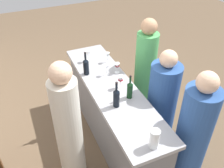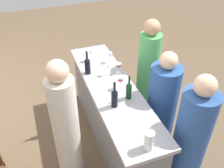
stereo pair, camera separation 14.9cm
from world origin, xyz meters
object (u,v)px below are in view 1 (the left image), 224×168
wine_bottle_leftmost_near_black (116,97)px  wine_glass_far_left (107,68)px  wine_bottle_second_left_dark_green (130,89)px  water_pitcher (155,139)px  person_left_guest (145,72)px  wine_glass_near_left (117,66)px  person_right_guest (193,135)px  wine_bottle_center_near_black (86,66)px  wine_glass_near_center (108,55)px  wine_glass_near_right (120,80)px  wine_glass_far_center (88,54)px  person_center_guest (161,106)px  person_server_behind (69,129)px

wine_bottle_leftmost_near_black → wine_glass_far_left: size_ratio=2.16×
wine_bottle_second_left_dark_green → wine_glass_far_left: bearing=6.8°
water_pitcher → person_left_guest: 1.58m
wine_glass_near_left → person_right_guest: bearing=-161.9°
wine_bottle_center_near_black → wine_glass_near_center: size_ratio=2.21×
wine_glass_near_right → wine_glass_far_center: (0.77, 0.16, 0.00)m
wine_glass_near_center → wine_glass_far_left: (-0.31, 0.14, 0.01)m
wine_bottle_center_near_black → wine_glass_far_center: bearing=-23.4°
wine_glass_near_right → wine_glass_far_left: wine_glass_near_right is taller
wine_bottle_center_near_black → wine_bottle_second_left_dark_green: bearing=-155.3°
wine_glass_far_center → wine_bottle_second_left_dark_green: bearing=-169.9°
person_left_guest → wine_glass_far_left: bearing=24.4°
wine_glass_near_left → wine_glass_near_center: size_ratio=0.99×
wine_bottle_leftmost_near_black → wine_glass_far_left: 0.65m
wine_glass_near_left → wine_glass_near_center: bearing=1.8°
person_left_guest → wine_glass_near_left: bearing=27.3°
wine_glass_far_left → person_left_guest: 0.72m
water_pitcher → person_center_guest: 0.95m
wine_glass_far_center → wine_bottle_leftmost_near_black: bearing=178.3°
wine_bottle_second_left_dark_green → wine_glass_near_center: wine_bottle_second_left_dark_green is taller
wine_glass_near_left → wine_glass_near_right: bearing=162.7°
wine_bottle_second_left_dark_green → water_pitcher: (-0.76, 0.12, -0.02)m
wine_bottle_leftmost_near_black → wine_glass_far_center: 1.08m
wine_glass_near_left → wine_glass_far_center: wine_glass_far_center is taller
wine_glass_near_right → water_pitcher: bearing=174.1°
wine_glass_near_right → person_right_guest: (-0.88, -0.50, -0.33)m
wine_glass_far_center → person_left_guest: (-0.36, -0.76, -0.29)m
wine_glass_near_left → wine_glass_far_left: 0.15m
wine_bottle_second_left_dark_green → person_left_guest: (0.63, -0.59, -0.29)m
person_right_guest → wine_glass_far_left: bearing=-63.5°
wine_glass_far_center → wine_glass_far_left: bearing=-165.9°
wine_glass_near_right → person_server_behind: 0.87m
wine_glass_far_center → person_center_guest: bearing=-150.0°
wine_bottle_center_near_black → person_right_guest: bearing=-149.4°
water_pitcher → person_center_guest: size_ratio=0.14×
wine_glass_near_left → person_server_behind: bearing=126.2°
wine_glass_near_right → person_left_guest: 0.78m
wine_bottle_second_left_dark_green → wine_glass_near_left: size_ratio=2.08×
wine_glass_far_left → person_left_guest: person_left_guest is taller
wine_glass_far_left → person_server_behind: size_ratio=0.09×
wine_bottle_leftmost_near_black → person_center_guest: (0.01, -0.65, -0.36)m
wine_glass_far_left → person_right_guest: size_ratio=0.10×
wine_glass_near_left → person_center_guest: size_ratio=0.10×
wine_bottle_center_near_black → wine_glass_near_right: bearing=-147.0°
wine_bottle_second_left_dark_green → person_left_guest: bearing=-42.7°
wine_bottle_center_near_black → wine_glass_near_left: 0.42m
wine_bottle_leftmost_near_black → wine_bottle_second_left_dark_green: 0.22m
wine_bottle_second_left_dark_green → water_pitcher: bearing=171.1°
wine_glass_near_center → person_server_behind: person_server_behind is taller
wine_glass_near_left → person_center_guest: bearing=-150.2°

